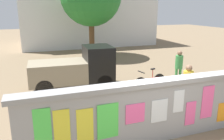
{
  "coord_description": "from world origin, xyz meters",
  "views": [
    {
      "loc": [
        -3.14,
        -4.88,
        3.47
      ],
      "look_at": [
        -0.42,
        2.71,
        1.3
      ],
      "focal_mm": 36.96,
      "sensor_mm": 36.0,
      "label": 1
    }
  ],
  "objects_px": {
    "motorcycle": "(143,98)",
    "person_bystander": "(179,64)",
    "bicycle_near": "(150,82)",
    "auto_rickshaw_truck": "(76,68)",
    "person_walking": "(188,83)"
  },
  "relations": [
    {
      "from": "bicycle_near",
      "to": "motorcycle",
      "type": "bearing_deg",
      "value": -124.44
    },
    {
      "from": "auto_rickshaw_truck",
      "to": "bicycle_near",
      "type": "relative_size",
      "value": 2.17
    },
    {
      "from": "person_bystander",
      "to": "motorcycle",
      "type": "bearing_deg",
      "value": -145.34
    },
    {
      "from": "motorcycle",
      "to": "bicycle_near",
      "type": "height_order",
      "value": "bicycle_near"
    },
    {
      "from": "motorcycle",
      "to": "person_bystander",
      "type": "height_order",
      "value": "person_bystander"
    },
    {
      "from": "motorcycle",
      "to": "auto_rickshaw_truck",
      "type": "bearing_deg",
      "value": 119.15
    },
    {
      "from": "auto_rickshaw_truck",
      "to": "bicycle_near",
      "type": "bearing_deg",
      "value": -24.67
    },
    {
      "from": "motorcycle",
      "to": "person_bystander",
      "type": "relative_size",
      "value": 1.17
    },
    {
      "from": "motorcycle",
      "to": "bicycle_near",
      "type": "relative_size",
      "value": 1.13
    },
    {
      "from": "auto_rickshaw_truck",
      "to": "bicycle_near",
      "type": "distance_m",
      "value": 3.27
    },
    {
      "from": "auto_rickshaw_truck",
      "to": "person_bystander",
      "type": "distance_m",
      "value": 4.64
    },
    {
      "from": "bicycle_near",
      "to": "person_walking",
      "type": "distance_m",
      "value": 2.29
    },
    {
      "from": "auto_rickshaw_truck",
      "to": "person_walking",
      "type": "xyz_separation_m",
      "value": [
        3.19,
        -3.53,
        0.09
      ]
    },
    {
      "from": "person_walking",
      "to": "auto_rickshaw_truck",
      "type": "bearing_deg",
      "value": 132.07
    },
    {
      "from": "person_bystander",
      "to": "bicycle_near",
      "type": "bearing_deg",
      "value": -174.15
    }
  ]
}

